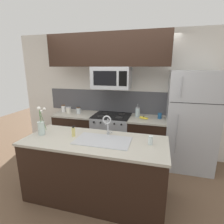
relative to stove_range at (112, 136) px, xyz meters
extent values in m
plane|color=brown|center=(0.00, -0.90, -0.46)|extent=(10.00, 10.00, 0.00)
cube|color=silver|center=(0.30, 0.38, 0.84)|extent=(5.20, 0.10, 2.60)
cube|color=#4C4C51|center=(0.00, 0.32, 0.69)|extent=(3.16, 0.01, 0.48)
cube|color=black|center=(-0.80, 0.00, -0.02)|extent=(0.85, 0.62, 0.88)
cube|color=#B2AD9E|center=(-0.80, 0.00, 0.43)|extent=(0.88, 0.65, 0.03)
cube|color=black|center=(0.73, 0.00, -0.02)|extent=(0.70, 0.62, 0.88)
cube|color=#B2AD9E|center=(0.73, 0.00, 0.43)|extent=(0.73, 0.65, 0.03)
cube|color=#A8AAAF|center=(0.00, 0.00, -0.01)|extent=(0.76, 0.62, 0.91)
cube|color=black|center=(0.00, 0.00, 0.45)|extent=(0.76, 0.62, 0.01)
cylinder|color=black|center=(-0.18, -0.14, 0.46)|extent=(0.15, 0.15, 0.01)
cylinder|color=black|center=(0.18, -0.14, 0.46)|extent=(0.15, 0.15, 0.01)
cylinder|color=black|center=(-0.18, 0.14, 0.46)|extent=(0.15, 0.15, 0.01)
cylinder|color=black|center=(0.18, 0.14, 0.46)|extent=(0.15, 0.15, 0.01)
cylinder|color=black|center=(-0.27, -0.32, 0.39)|extent=(0.03, 0.02, 0.03)
cylinder|color=black|center=(-0.14, -0.32, 0.39)|extent=(0.03, 0.02, 0.03)
cylinder|color=black|center=(0.00, -0.32, 0.39)|extent=(0.03, 0.02, 0.03)
cylinder|color=black|center=(0.14, -0.32, 0.39)|extent=(0.03, 0.02, 0.03)
cylinder|color=black|center=(0.27, -0.32, 0.39)|extent=(0.03, 0.02, 0.03)
cube|color=#A8AAAF|center=(0.00, -0.02, 1.22)|extent=(0.74, 0.40, 0.42)
cube|color=black|center=(-0.07, -0.22, 1.22)|extent=(0.45, 0.00, 0.27)
cube|color=black|center=(0.27, -0.22, 1.22)|extent=(0.15, 0.00, 0.27)
cube|color=black|center=(-0.07, -0.05, 1.73)|extent=(2.31, 0.34, 0.60)
cube|color=#A8AAAF|center=(1.51, 0.02, 0.46)|extent=(0.85, 0.72, 1.83)
cube|color=black|center=(1.51, -0.34, 0.86)|extent=(0.82, 0.00, 0.01)
cylinder|color=#99999E|center=(1.25, -0.36, 1.12)|extent=(0.01, 0.01, 0.33)
cylinder|color=#99999E|center=(1.25, -0.36, 0.31)|extent=(0.01, 0.01, 0.70)
cylinder|color=silver|center=(-1.13, 0.03, 0.52)|extent=(0.09, 0.09, 0.14)
cylinder|color=#4C331E|center=(-1.13, 0.03, 0.60)|extent=(0.09, 0.09, 0.02)
cylinder|color=silver|center=(-1.00, 0.01, 0.50)|extent=(0.11, 0.11, 0.11)
cylinder|color=#B2B2B7|center=(-1.00, 0.01, 0.56)|extent=(0.11, 0.11, 0.01)
cylinder|color=silver|center=(-0.75, 0.00, 0.51)|extent=(0.09, 0.09, 0.12)
cylinder|color=#4C331E|center=(-0.75, 0.00, 0.58)|extent=(0.09, 0.09, 0.01)
ellipsoid|color=yellow|center=(0.65, -0.07, 0.47)|extent=(0.17, 0.12, 0.04)
ellipsoid|color=yellow|center=(0.65, -0.05, 0.47)|extent=(0.18, 0.08, 0.06)
ellipsoid|color=yellow|center=(0.66, -0.07, 0.47)|extent=(0.17, 0.04, 0.06)
ellipsoid|color=yellow|center=(0.67, -0.05, 0.47)|extent=(0.18, 0.08, 0.07)
ellipsoid|color=yellow|center=(0.67, -0.07, 0.47)|extent=(0.16, 0.12, 0.05)
cylinder|color=brown|center=(0.66, -0.06, 0.50)|extent=(0.02, 0.02, 0.03)
cylinder|color=silver|center=(0.52, 0.06, 0.54)|extent=(0.09, 0.09, 0.18)
cylinder|color=#A3A3AA|center=(0.52, 0.06, 0.64)|extent=(0.08, 0.08, 0.02)
cylinder|color=#A3A3AA|center=(0.52, 0.06, 0.67)|extent=(0.01, 0.01, 0.05)
sphere|color=#A3A3AA|center=(0.52, 0.06, 0.71)|extent=(0.02, 0.02, 0.02)
cylinder|color=#1E5184|center=(0.96, 0.05, 0.50)|extent=(0.08, 0.08, 0.11)
cube|color=black|center=(0.09, -1.25, -0.02)|extent=(1.97, 0.78, 0.88)
cube|color=#B2AD9E|center=(0.09, -1.25, 0.43)|extent=(2.00, 0.81, 0.03)
cube|color=#ADAFB5|center=(0.21, -1.25, 0.45)|extent=(0.76, 0.43, 0.01)
cube|color=#ADAFB5|center=(0.04, -1.25, 0.37)|extent=(0.30, 0.33, 0.15)
cube|color=#ADAFB5|center=(0.39, -1.25, 0.37)|extent=(0.30, 0.33, 0.15)
cylinder|color=#B7BABF|center=(0.21, -0.99, 0.46)|extent=(0.04, 0.04, 0.02)
cylinder|color=#B7BABF|center=(0.21, -0.99, 0.58)|extent=(0.02, 0.02, 0.22)
torus|color=#B7BABF|center=(0.21, -1.05, 0.69)|extent=(0.13, 0.02, 0.13)
cylinder|color=#B7BABF|center=(0.21, -1.10, 0.66)|extent=(0.02, 0.02, 0.06)
cube|color=#B7BABF|center=(0.25, -0.99, 0.48)|extent=(0.07, 0.01, 0.01)
cylinder|color=#DBCC75|center=(-0.25, -1.21, 0.51)|extent=(0.05, 0.05, 0.13)
cylinder|color=black|center=(-0.25, -1.21, 0.59)|extent=(0.02, 0.02, 0.02)
cube|color=black|center=(-0.23, -1.21, 0.61)|extent=(0.03, 0.01, 0.01)
cylinder|color=silver|center=(0.85, -1.19, 0.51)|extent=(0.06, 0.06, 0.12)
cylinder|color=silver|center=(-0.74, -1.27, 0.55)|extent=(0.10, 0.10, 0.20)
cylinder|color=silver|center=(-0.74, -1.27, 0.48)|extent=(0.09, 0.09, 0.06)
cylinder|color=#386B2D|center=(-0.71, -1.25, 0.67)|extent=(0.06, 0.04, 0.32)
sphere|color=white|center=(-0.68, -1.24, 0.84)|extent=(0.04, 0.04, 0.04)
cylinder|color=#386B2D|center=(-0.74, -1.25, 0.65)|extent=(0.01, 0.04, 0.28)
sphere|color=white|center=(-0.74, -1.24, 0.79)|extent=(0.05, 0.05, 0.05)
cylinder|color=#386B2D|center=(-0.73, -1.28, 0.68)|extent=(0.01, 0.03, 0.35)
sphere|color=white|center=(-0.73, -1.29, 0.86)|extent=(0.05, 0.05, 0.05)
camera|label=1|loc=(0.92, -3.35, 1.43)|focal=28.00mm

